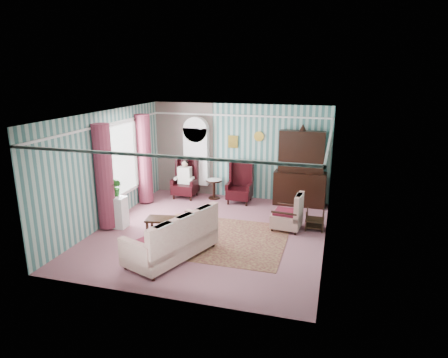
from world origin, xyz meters
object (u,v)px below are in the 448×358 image
(wingback_right, at_px, (240,182))
(coffee_table, at_px, (167,227))
(wingback_left, at_px, (185,178))
(floral_armchair, at_px, (287,210))
(dresser_hutch, at_px, (301,166))
(bookcase, at_px, (196,160))
(nest_table, at_px, (315,220))
(round_side_table, at_px, (214,189))
(plant_stand, at_px, (116,212))
(sofa, at_px, (171,234))
(seated_woman, at_px, (185,179))

(wingback_right, bearing_deg, coffee_table, -111.02)
(wingback_left, xyz_separation_m, floral_armchair, (3.39, -1.70, -0.12))
(dresser_hutch, xyz_separation_m, wingback_left, (-3.50, -0.27, -0.55))
(bookcase, bearing_deg, nest_table, -26.92)
(nest_table, bearing_deg, dresser_hutch, 107.39)
(round_side_table, height_order, plant_stand, plant_stand)
(wingback_left, height_order, round_side_table, wingback_left)
(dresser_hutch, height_order, wingback_right, dresser_hutch)
(wingback_left, relative_size, floral_armchair, 1.24)
(plant_stand, distance_m, coffee_table, 1.47)
(bookcase, relative_size, floral_armchair, 2.22)
(bookcase, relative_size, sofa, 1.06)
(bookcase, height_order, floral_armchair, bookcase)
(wingback_left, distance_m, coffee_table, 2.96)
(coffee_table, bearing_deg, round_side_table, 85.25)
(dresser_hutch, relative_size, wingback_right, 1.89)
(wingback_left, relative_size, coffee_table, 1.27)
(bookcase, bearing_deg, plant_stand, -108.49)
(wingback_left, height_order, sofa, wingback_left)
(dresser_hutch, bearing_deg, coffee_table, -132.30)
(wingback_left, distance_m, sofa, 4.14)
(round_side_table, bearing_deg, nest_table, -28.20)
(seated_woman, distance_m, round_side_table, 0.96)
(floral_armchair, bearing_deg, nest_table, -72.45)
(bookcase, bearing_deg, seated_woman, -122.66)
(round_side_table, bearing_deg, plant_stand, -120.38)
(nest_table, relative_size, coffee_table, 0.55)
(dresser_hutch, relative_size, nest_table, 4.37)
(wingback_right, relative_size, nest_table, 2.31)
(nest_table, height_order, floral_armchair, floral_armchair)
(wingback_left, height_order, coffee_table, wingback_left)
(nest_table, height_order, coffee_table, nest_table)
(nest_table, relative_size, floral_armchair, 0.53)
(dresser_hutch, relative_size, seated_woman, 2.00)
(dresser_hutch, height_order, nest_table, dresser_hutch)
(seated_woman, height_order, nest_table, seated_woman)
(dresser_hutch, distance_m, wingback_left, 3.55)
(sofa, bearing_deg, round_side_table, 24.98)
(dresser_hutch, xyz_separation_m, sofa, (-2.26, -4.21, -0.65))
(wingback_left, xyz_separation_m, nest_table, (4.07, -1.55, -0.35))
(wingback_left, relative_size, round_side_table, 2.08)
(dresser_hutch, height_order, wingback_left, dresser_hutch)
(round_side_table, xyz_separation_m, nest_table, (3.17, -1.70, -0.03))
(wingback_left, distance_m, plant_stand, 2.87)
(dresser_hutch, distance_m, floral_armchair, 2.08)
(bookcase, distance_m, dresser_hutch, 3.25)
(bookcase, bearing_deg, dresser_hutch, -2.11)
(coffee_table, bearing_deg, floral_armchair, 23.05)
(round_side_table, bearing_deg, dresser_hutch, 2.64)
(bookcase, height_order, coffee_table, bookcase)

